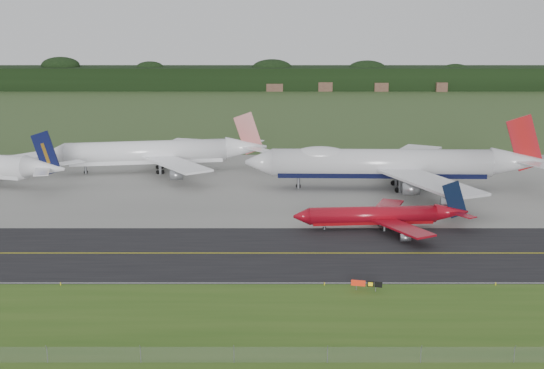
% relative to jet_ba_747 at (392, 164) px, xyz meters
% --- Properties ---
extents(ground, '(600.00, 600.00, 0.00)m').
position_rel_jet_ba_747_xyz_m(ground, '(-28.70, -46.13, -6.44)').
color(ground, '#334E24').
rests_on(ground, ground).
extents(grass_verge, '(400.00, 30.00, 0.01)m').
position_rel_jet_ba_747_xyz_m(grass_verge, '(-28.70, -81.13, -6.43)').
color(grass_verge, '#305418').
rests_on(grass_verge, ground).
extents(taxiway, '(400.00, 32.00, 0.02)m').
position_rel_jet_ba_747_xyz_m(taxiway, '(-28.70, -50.13, -6.43)').
color(taxiway, black).
rests_on(taxiway, ground).
extents(apron, '(400.00, 78.00, 0.01)m').
position_rel_jet_ba_747_xyz_m(apron, '(-28.70, 4.87, -6.43)').
color(apron, gray).
rests_on(apron, ground).
extents(taxiway_centreline, '(400.00, 0.40, 0.00)m').
position_rel_jet_ba_747_xyz_m(taxiway_centreline, '(-28.70, -50.13, -6.41)').
color(taxiway_centreline, gold).
rests_on(taxiway_centreline, taxiway).
extents(taxiway_edge_line, '(400.00, 0.25, 0.00)m').
position_rel_jet_ba_747_xyz_m(taxiway_edge_line, '(-28.70, -65.63, -6.41)').
color(taxiway_edge_line, silver).
rests_on(taxiway_edge_line, taxiway).
extents(perimeter_fence, '(320.00, 0.10, 320.00)m').
position_rel_jet_ba_747_xyz_m(perimeter_fence, '(-28.70, -94.13, -5.34)').
color(perimeter_fence, slate).
rests_on(perimeter_fence, ground).
extents(horizon_treeline, '(700.00, 25.00, 12.00)m').
position_rel_jet_ba_747_xyz_m(horizon_treeline, '(-28.70, 227.64, -0.97)').
color(horizon_treeline, black).
rests_on(horizon_treeline, ground).
extents(jet_ba_747, '(75.13, 62.34, 18.92)m').
position_rel_jet_ba_747_xyz_m(jet_ba_747, '(0.00, 0.00, 0.00)').
color(jet_ba_747, silver).
rests_on(jet_ba_747, ground).
extents(jet_red_737, '(36.43, 29.63, 9.83)m').
position_rel_jet_ba_747_xyz_m(jet_red_737, '(-7.18, -34.06, -3.72)').
color(jet_red_737, maroon).
rests_on(jet_red_737, ground).
extents(jet_star_tail, '(60.51, 50.08, 15.98)m').
position_rel_jet_ba_747_xyz_m(jet_star_tail, '(-60.95, 20.24, -1.11)').
color(jet_star_tail, white).
rests_on(jet_star_tail, ground).
extents(taxiway_sign, '(4.92, 1.24, 1.66)m').
position_rel_jet_ba_747_xyz_m(taxiway_sign, '(-14.62, -68.99, -5.27)').
color(taxiway_sign, slate).
rests_on(taxiway_sign, ground).
extents(edge_marker_left, '(0.16, 0.16, 0.50)m').
position_rel_jet_ba_747_xyz_m(edge_marker_left, '(-64.52, -66.63, -6.19)').
color(edge_marker_left, yellow).
rests_on(edge_marker_left, ground).
extents(edge_marker_center, '(0.16, 0.16, 0.50)m').
position_rel_jet_ba_747_xyz_m(edge_marker_center, '(-21.21, -66.63, -6.19)').
color(edge_marker_center, yellow).
rests_on(edge_marker_center, ground).
extents(edge_marker_right, '(0.16, 0.16, 0.50)m').
position_rel_jet_ba_747_xyz_m(edge_marker_right, '(6.89, -66.63, -6.19)').
color(edge_marker_right, yellow).
rests_on(edge_marker_right, ground).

